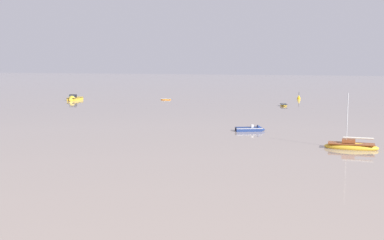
{
  "coord_description": "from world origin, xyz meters",
  "views": [
    {
      "loc": [
        41.81,
        -27.42,
        9.83
      ],
      "look_at": [
        13.16,
        44.03,
        0.57
      ],
      "focal_mm": 43.37,
      "sensor_mm": 36.0,
      "label": 1
    }
  ],
  "objects_px": {
    "motorboat_moored_0": "(74,99)",
    "motorboat_moored_3": "(253,130)",
    "rowboat_moored_1": "(284,105)",
    "rowboat_moored_2": "(166,99)",
    "sailboat_moored_0": "(351,146)",
    "channel_buoy": "(299,98)"
  },
  "relations": [
    {
      "from": "rowboat_moored_2",
      "to": "channel_buoy",
      "type": "height_order",
      "value": "channel_buoy"
    },
    {
      "from": "motorboat_moored_0",
      "to": "rowboat_moored_1",
      "type": "distance_m",
      "value": 56.79
    },
    {
      "from": "sailboat_moored_0",
      "to": "motorboat_moored_3",
      "type": "bearing_deg",
      "value": -39.18
    },
    {
      "from": "sailboat_moored_0",
      "to": "rowboat_moored_2",
      "type": "bearing_deg",
      "value": -53.4
    },
    {
      "from": "sailboat_moored_0",
      "to": "rowboat_moored_1",
      "type": "bearing_deg",
      "value": -75.68
    },
    {
      "from": "channel_buoy",
      "to": "motorboat_moored_3",
      "type": "bearing_deg",
      "value": -86.84
    },
    {
      "from": "motorboat_moored_3",
      "to": "motorboat_moored_0",
      "type": "bearing_deg",
      "value": 120.8
    },
    {
      "from": "sailboat_moored_0",
      "to": "channel_buoy",
      "type": "bearing_deg",
      "value": -80.96
    },
    {
      "from": "motorboat_moored_3",
      "to": "sailboat_moored_0",
      "type": "height_order",
      "value": "sailboat_moored_0"
    },
    {
      "from": "rowboat_moored_1",
      "to": "motorboat_moored_0",
      "type": "bearing_deg",
      "value": -102.59
    },
    {
      "from": "rowboat_moored_1",
      "to": "sailboat_moored_0",
      "type": "bearing_deg",
      "value": 1.29
    },
    {
      "from": "motorboat_moored_3",
      "to": "rowboat_moored_2",
      "type": "height_order",
      "value": "motorboat_moored_3"
    },
    {
      "from": "rowboat_moored_1",
      "to": "sailboat_moored_0",
      "type": "xyz_separation_m",
      "value": [
        18.02,
        -53.56,
        0.11
      ]
    },
    {
      "from": "motorboat_moored_0",
      "to": "rowboat_moored_1",
      "type": "height_order",
      "value": "motorboat_moored_0"
    },
    {
      "from": "motorboat_moored_0",
      "to": "motorboat_moored_3",
      "type": "xyz_separation_m",
      "value": [
        60.29,
        -38.88,
        -0.16
      ]
    },
    {
      "from": "rowboat_moored_1",
      "to": "rowboat_moored_2",
      "type": "bearing_deg",
      "value": -118.07
    },
    {
      "from": "channel_buoy",
      "to": "sailboat_moored_0",
      "type": "bearing_deg",
      "value": -76.68
    },
    {
      "from": "rowboat_moored_2",
      "to": "motorboat_moored_3",
      "type": "bearing_deg",
      "value": -73.82
    },
    {
      "from": "motorboat_moored_0",
      "to": "motorboat_moored_3",
      "type": "distance_m",
      "value": 71.74
    },
    {
      "from": "rowboat_moored_2",
      "to": "channel_buoy",
      "type": "distance_m",
      "value": 37.52
    },
    {
      "from": "motorboat_moored_3",
      "to": "rowboat_moored_2",
      "type": "distance_m",
      "value": 62.58
    },
    {
      "from": "rowboat_moored_1",
      "to": "sailboat_moored_0",
      "type": "distance_m",
      "value": 56.51
    }
  ]
}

